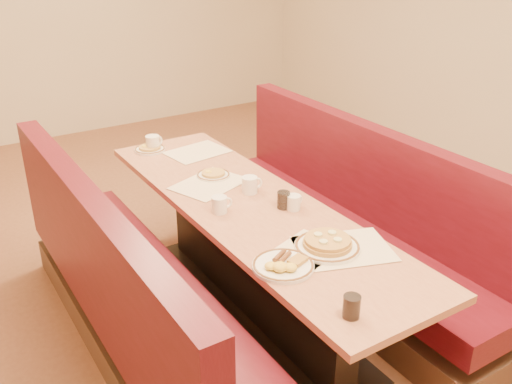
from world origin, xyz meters
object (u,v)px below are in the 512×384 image
pancake_plate (327,245)px  coffee_mug_c (250,185)px  soda_tumbler_near (352,307)px  soda_tumbler_mid (283,200)px  diner_table (251,262)px  eggs_plate (283,265)px  booth_right (346,232)px  coffee_mug_a (294,202)px  coffee_mug_d (153,143)px  coffee_mug_b (220,204)px  booth_left (133,304)px

pancake_plate → coffee_mug_c: 0.75m
soda_tumbler_near → soda_tumbler_mid: 1.00m
diner_table → eggs_plate: size_ratio=8.80×
pancake_plate → soda_tumbler_near: bearing=-118.6°
soda_tumbler_mid → pancake_plate: bearing=-99.1°
booth_right → coffee_mug_a: booth_right is taller
eggs_plate → pancake_plate: bearing=5.7°
pancake_plate → eggs_plate: bearing=-174.3°
diner_table → coffee_mug_d: coffee_mug_d is taller
eggs_plate → coffee_mug_b: bearing=87.0°
coffee_mug_c → soda_tumbler_mid: bearing=-75.7°
coffee_mug_d → coffee_mug_c: bearing=-96.2°
booth_left → pancake_plate: (0.79, -0.61, 0.41)m
coffee_mug_c → coffee_mug_d: bearing=105.9°
soda_tumbler_mid → booth_right: bearing=12.2°
pancake_plate → eggs_plate: (-0.28, -0.03, -0.01)m
coffee_mug_d → soda_tumbler_near: (-0.08, -2.17, -0.01)m
coffee_mug_c → soda_tumbler_near: size_ratio=1.33×
coffee_mug_b → soda_tumbler_mid: soda_tumbler_mid is taller
eggs_plate → soda_tumbler_near: (0.02, -0.44, 0.03)m
diner_table → pancake_plate: 0.73m
coffee_mug_a → coffee_mug_c: coffee_mug_c is taller
soda_tumbler_mid → diner_table: bearing=135.6°
eggs_plate → soda_tumbler_mid: 0.62m
coffee_mug_c → booth_right: bearing=-8.0°
coffee_mug_c → pancake_plate: bearing=-88.0°
coffee_mug_b → coffee_mug_d: (0.07, 1.09, 0.01)m
coffee_mug_a → booth_left: bearing=156.9°
pancake_plate → coffee_mug_c: (0.03, 0.75, 0.03)m
coffee_mug_c → diner_table: bearing=-116.6°
coffee_mug_c → soda_tumbler_near: bearing=-98.8°
booth_right → coffee_mug_c: (-0.65, 0.14, 0.44)m
coffee_mug_d → soda_tumbler_near: 2.18m
soda_tumbler_near → booth_right: bearing=49.1°
coffee_mug_a → coffee_mug_d: coffee_mug_d is taller
coffee_mug_a → coffee_mug_b: (-0.36, 0.18, 0.00)m
booth_right → eggs_plate: bearing=-146.3°
booth_left → coffee_mug_d: 1.34m
soda_tumbler_near → eggs_plate: bearing=93.2°
coffee_mug_b → coffee_mug_d: size_ratio=0.90×
booth_right → coffee_mug_c: booth_right is taller
diner_table → coffee_mug_b: coffee_mug_b is taller
diner_table → coffee_mug_a: coffee_mug_a is taller
coffee_mug_b → coffee_mug_c: 0.30m
coffee_mug_a → coffee_mug_b: bearing=140.5°
booth_left → coffee_mug_a: 1.02m
diner_table → coffee_mug_d: size_ratio=18.58×
booth_left → soda_tumbler_mid: bearing=-8.5°
coffee_mug_c → soda_tumbler_near: same height
eggs_plate → booth_right: bearing=33.7°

